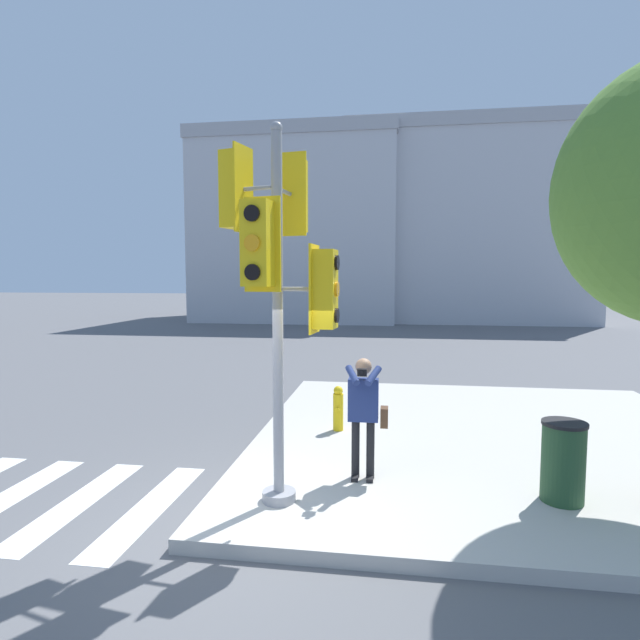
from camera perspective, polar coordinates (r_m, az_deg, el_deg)
The scene contains 8 objects.
ground_plane at distance 6.17m, azimuth -10.20°, elevation -22.93°, with size 160.00×160.00×0.00m, color #5B5B5E.
sidewalk_corner at distance 9.27m, azimuth 19.11°, elevation -12.88°, with size 8.00×8.00×0.17m.
traffic_signal_pole at distance 5.88m, azimuth -4.83°, elevation 7.28°, with size 1.45×1.46×4.47m.
person_photographer at distance 6.78m, azimuth 5.09°, elevation -9.90°, with size 0.58×0.54×1.63m.
fire_hydrant at distance 8.95m, azimuth 2.09°, elevation -10.06°, with size 0.18×0.24×0.79m.
trash_bin at distance 6.90m, azimuth 26.03°, elevation -14.32°, with size 0.52×0.52×0.98m.
building_left at distance 35.40m, azimuth -2.08°, elevation 10.12°, with size 13.10×10.29×12.15m.
building_right at distance 36.37m, azimuth 15.76°, elevation 10.07°, with size 15.33×10.74×12.50m.
Camera 1 is at (1.76, -5.17, 2.87)m, focal length 28.00 mm.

